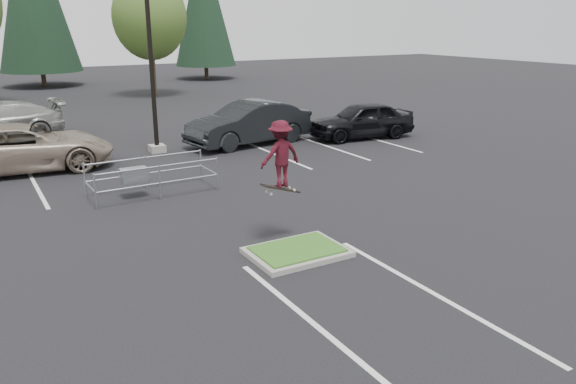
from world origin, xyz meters
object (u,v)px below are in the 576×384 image
conif_c (204,1)px  skateboarder (280,155)px  cart_corral (139,175)px  light_pole (149,38)px  car_r_charc (249,123)px  car_r_black (362,120)px  car_l_tan (24,148)px  decid_c (150,20)px

conif_c → skateboarder: 41.19m
cart_corral → skateboarder: skateboarder is taller
light_pole → car_r_charc: (4.00, -0.50, -3.63)m
skateboarder → car_r_black: size_ratio=0.38×
cart_corral → light_pole: bearing=66.3°
cart_corral → car_l_tan: size_ratio=0.64×
decid_c → conif_c: 12.65m
car_r_black → cart_corral: bearing=-63.8°
car_l_tan → car_r_charc: bearing=-84.8°
decid_c → skateboarder: size_ratio=4.56×
cart_corral → car_l_tan: car_l_tan is taller
cart_corral → car_l_tan: (-2.64, 5.18, 0.16)m
skateboarder → car_r_black: bearing=-139.8°
cart_corral → car_r_black: size_ratio=0.80×
cart_corral → decid_c: bearing=70.4°
light_pole → car_r_charc: bearing=-7.1°
light_pole → decid_c: (5.49, 17.83, 0.69)m
decid_c → car_l_tan: decid_c is taller
skateboarder → car_r_charc: skateboarder is taller
decid_c → cart_corral: size_ratio=2.17×
car_l_tan → car_r_charc: car_r_charc is taller
light_pole → car_l_tan: (-5.00, -0.50, -3.71)m
decid_c → conif_c: (8.01, 9.67, 1.59)m
light_pole → car_l_tan: size_ratio=1.67×
cart_corral → car_r_charc: car_r_charc is taller
conif_c → car_l_tan: 34.09m
skateboarder → car_r_black: skateboarder is taller
cart_corral → car_r_black: car_r_black is taller
car_l_tan → skateboarder: bearing=-151.0°
car_l_tan → decid_c: bearing=-24.6°
conif_c → car_r_charc: (-9.50, -28.00, -5.92)m
car_l_tan → car_r_charc: (9.00, 0.00, 0.08)m
car_r_charc → car_r_black: 5.29m
light_pole → skateboarder: size_ratio=5.51×
conif_c → car_r_charc: size_ratio=2.23×
light_pole → car_l_tan: bearing=-174.3°
cart_corral → car_r_charc: 8.21m
conif_c → car_r_charc: conif_c is taller
skateboarder → car_l_tan: 11.55m
light_pole → decid_c: size_ratio=1.21×
conif_c → car_r_black: size_ratio=2.58×
decid_c → car_r_charc: decid_c is taller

